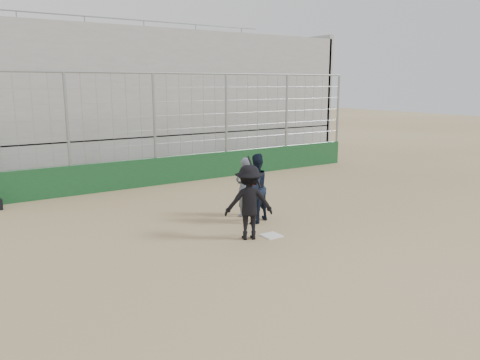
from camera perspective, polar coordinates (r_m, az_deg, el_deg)
ground at (r=11.49m, az=3.84°, el=-6.82°), size 90.00×90.00×0.00m
home_plate at (r=11.48m, az=3.84°, el=-6.77°), size 0.44×0.44×0.02m
backstop at (r=17.22m, az=-10.22°, el=2.55°), size 18.10×0.25×4.04m
bleachers at (r=21.67m, az=-15.60°, el=9.38°), size 20.25×6.70×6.98m
batter_at_plate at (r=11.05m, az=1.09°, el=-2.72°), size 1.32×1.08×1.93m
catcher_crouched at (r=12.39m, az=1.97°, el=-2.44°), size 1.10×0.99×1.24m
umpire at (r=12.97m, az=0.54°, el=-1.22°), size 0.66×0.48×1.49m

